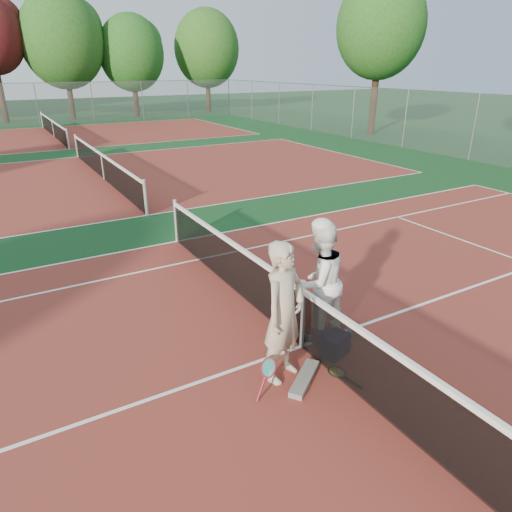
% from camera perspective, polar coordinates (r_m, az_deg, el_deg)
% --- Properties ---
extents(ground, '(130.00, 130.00, 0.00)m').
position_cam_1_polar(ground, '(7.50, 5.71, -11.20)').
color(ground, '#0F3918').
rests_on(ground, ground).
extents(court_main, '(23.77, 10.97, 0.01)m').
position_cam_1_polar(court_main, '(7.50, 5.71, -11.18)').
color(court_main, maroon).
rests_on(court_main, ground).
extents(court_far_a, '(23.77, 10.97, 0.01)m').
position_cam_1_polar(court_far_a, '(19.32, -18.43, 9.11)').
color(court_far_a, maroon).
rests_on(court_far_a, ground).
extents(court_far_b, '(23.77, 10.97, 0.01)m').
position_cam_1_polar(court_far_b, '(32.48, -23.89, 13.48)').
color(court_far_b, maroon).
rests_on(court_far_b, ground).
extents(net_main, '(0.10, 10.98, 1.02)m').
position_cam_1_polar(net_main, '(7.23, 5.86, -7.84)').
color(net_main, black).
rests_on(net_main, ground).
extents(net_far_a, '(0.10, 10.98, 1.02)m').
position_cam_1_polar(net_far_a, '(19.22, -18.62, 10.57)').
color(net_far_a, black).
rests_on(net_far_a, ground).
extents(net_far_b, '(0.10, 10.98, 1.02)m').
position_cam_1_polar(net_far_b, '(32.42, -24.04, 14.36)').
color(net_far_b, black).
rests_on(net_far_b, ground).
extents(fence_back, '(32.00, 0.06, 3.00)m').
position_cam_1_polar(fence_back, '(39.26, -25.69, 16.71)').
color(fence_back, slate).
rests_on(fence_back, ground).
extents(player_a, '(0.89, 0.75, 2.08)m').
position_cam_1_polar(player_a, '(6.31, 3.52, -7.06)').
color(player_a, '#B5A58C').
rests_on(player_a, ground).
extents(player_b, '(1.04, 0.85, 1.98)m').
position_cam_1_polar(player_b, '(7.34, 7.86, -3.19)').
color(player_b, white).
rests_on(player_b, ground).
extents(racket_red, '(0.41, 0.37, 0.53)m').
position_cam_1_polar(racket_red, '(6.41, 1.55, -14.83)').
color(racket_red, maroon).
rests_on(racket_red, ground).
extents(racket_black_held, '(0.36, 0.34, 0.55)m').
position_cam_1_polar(racket_black_held, '(8.12, 9.09, -6.29)').
color(racket_black_held, black).
rests_on(racket_black_held, ground).
extents(racket_spare, '(0.36, 0.63, 0.03)m').
position_cam_1_polar(racket_spare, '(7.00, 10.07, -14.09)').
color(racket_spare, black).
rests_on(racket_spare, ground).
extents(sports_bag_navy, '(0.50, 0.42, 0.34)m').
position_cam_1_polar(sports_bag_navy, '(7.30, 9.88, -10.91)').
color(sports_bag_navy, black).
rests_on(sports_bag_navy, ground).
extents(sports_bag_purple, '(0.34, 0.27, 0.24)m').
position_cam_1_polar(sports_bag_purple, '(7.56, 8.30, -9.94)').
color(sports_bag_purple, '#24102C').
rests_on(sports_bag_purple, ground).
extents(net_cover_canvas, '(0.80, 0.67, 0.09)m').
position_cam_1_polar(net_cover_canvas, '(6.77, 6.08, -14.99)').
color(net_cover_canvas, slate).
rests_on(net_cover_canvas, ground).
extents(water_bottle, '(0.09, 0.09, 0.30)m').
position_cam_1_polar(water_bottle, '(7.57, 11.60, -9.89)').
color(water_bottle, silver).
rests_on(water_bottle, ground).
extents(tree_back_3, '(6.39, 6.39, 9.68)m').
position_cam_1_polar(tree_back_3, '(42.65, -23.08, 23.54)').
color(tree_back_3, '#382314').
rests_on(tree_back_3, ground).
extents(tree_back_4, '(5.43, 5.43, 8.26)m').
position_cam_1_polar(tree_back_4, '(43.55, -15.30, 23.26)').
color(tree_back_4, '#382314').
rests_on(tree_back_4, ground).
extents(tree_back_5, '(6.05, 6.05, 9.11)m').
position_cam_1_polar(tree_back_5, '(47.04, -6.19, 24.36)').
color(tree_back_5, '#382314').
rests_on(tree_back_5, ground).
extents(tree_right_1, '(5.39, 5.39, 9.48)m').
position_cam_1_polar(tree_right_1, '(31.94, 15.32, 25.94)').
color(tree_right_1, '#382314').
rests_on(tree_right_1, ground).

